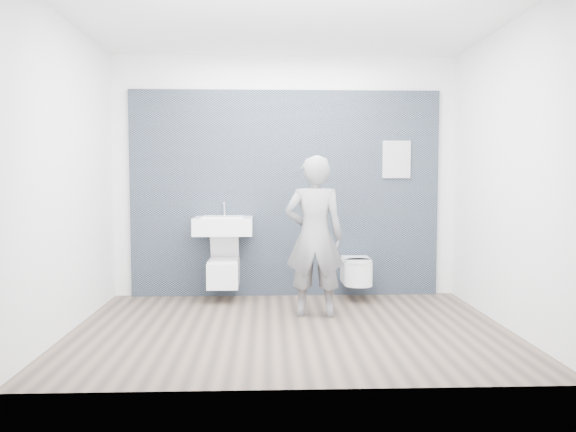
{
  "coord_description": "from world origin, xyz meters",
  "views": [
    {
      "loc": [
        -0.22,
        -5.1,
        1.4
      ],
      "look_at": [
        0.0,
        0.6,
        1.0
      ],
      "focal_mm": 35.0,
      "sensor_mm": 36.0,
      "label": 1
    }
  ],
  "objects_px": {
    "toilet_square": "(224,271)",
    "toilet_rounded": "(357,271)",
    "washbasin": "(223,225)",
    "visitor": "(314,236)"
  },
  "relations": [
    {
      "from": "washbasin",
      "to": "toilet_rounded",
      "type": "relative_size",
      "value": 1.21
    },
    {
      "from": "visitor",
      "to": "toilet_square",
      "type": "bearing_deg",
      "value": -32.43
    },
    {
      "from": "toilet_square",
      "to": "toilet_rounded",
      "type": "bearing_deg",
      "value": -0.98
    },
    {
      "from": "toilet_square",
      "to": "visitor",
      "type": "height_order",
      "value": "visitor"
    },
    {
      "from": "toilet_rounded",
      "to": "visitor",
      "type": "bearing_deg",
      "value": -127.41
    },
    {
      "from": "washbasin",
      "to": "toilet_square",
      "type": "distance_m",
      "value": 0.52
    },
    {
      "from": "washbasin",
      "to": "toilet_rounded",
      "type": "xyz_separation_m",
      "value": [
        1.51,
        -0.03,
        -0.53
      ]
    },
    {
      "from": "toilet_square",
      "to": "toilet_rounded",
      "type": "relative_size",
      "value": 1.2
    },
    {
      "from": "washbasin",
      "to": "visitor",
      "type": "height_order",
      "value": "visitor"
    },
    {
      "from": "washbasin",
      "to": "toilet_rounded",
      "type": "bearing_deg",
      "value": -0.95
    }
  ]
}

